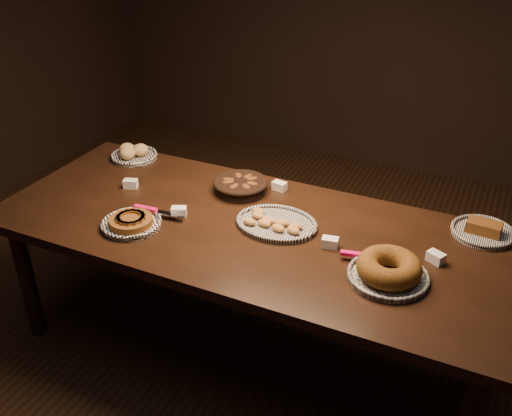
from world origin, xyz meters
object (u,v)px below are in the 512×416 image
at_px(buffet_table, 248,239).
at_px(bundt_cake_plate, 388,270).
at_px(apple_tart_plate, 132,222).
at_px(madeleine_platter, 275,223).

distance_m(buffet_table, bundt_cake_plate, 0.71).
height_order(buffet_table, bundt_cake_plate, bundt_cake_plate).
bearing_deg(apple_tart_plate, madeleine_platter, 36.13).
xyz_separation_m(buffet_table, madeleine_platter, (0.12, 0.05, 0.09)).
bearing_deg(buffet_table, madeleine_platter, 21.33).
bearing_deg(bundt_cake_plate, madeleine_platter, 140.94).
height_order(madeleine_platter, bundt_cake_plate, bundt_cake_plate).
distance_m(apple_tart_plate, madeleine_platter, 0.66).
height_order(buffet_table, apple_tart_plate, apple_tart_plate).
relative_size(buffet_table, bundt_cake_plate, 6.21).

